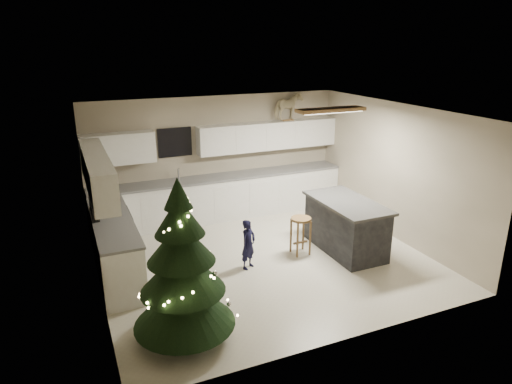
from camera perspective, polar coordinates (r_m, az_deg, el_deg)
ground_plane at (r=8.16m, az=0.99°, el=-8.40°), size 5.50×5.50×0.00m
room_shell at (r=7.55m, az=1.21°, el=3.58°), size 5.52×5.02×2.61m
cabinetry at (r=9.03m, az=-8.61°, el=-0.70°), size 5.50×3.20×2.00m
island at (r=8.48m, az=11.15°, el=-4.14°), size 0.90×1.70×0.95m
bar_stool at (r=8.21m, az=5.62°, el=-4.34°), size 0.36×0.36×0.69m
christmas_tree at (r=5.87m, az=-9.19°, el=-10.21°), size 1.36×1.31×2.17m
toddler at (r=7.70m, az=-0.97°, el=-6.57°), size 0.38×0.34×0.86m
rocking_horse at (r=10.18m, az=4.02°, el=10.61°), size 0.74×0.50×0.60m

